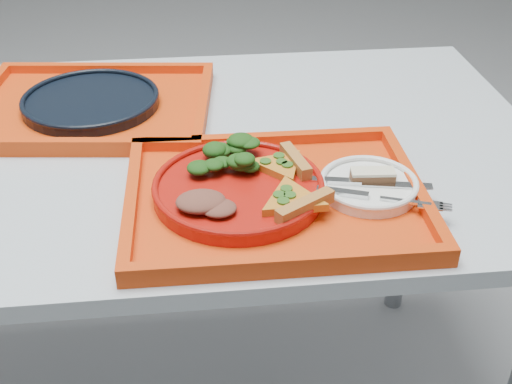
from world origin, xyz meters
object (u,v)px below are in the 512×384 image
tray_main (275,200)px  navy_plate (91,102)px  tray_far (92,109)px  dinner_plate (238,190)px  dessert_bar (373,176)px

tray_main → navy_plate: bearing=132.5°
tray_far → dinner_plate: (0.26, -0.34, 0.02)m
tray_far → dessert_bar: 0.58m
dessert_bar → tray_main: bearing=-173.2°
navy_plate → dessert_bar: 0.58m
tray_main → dinner_plate: (-0.05, 0.01, 0.02)m
tray_far → dessert_bar: bearing=-30.1°
tray_main → tray_far: same height
tray_main → navy_plate: (-0.31, 0.35, 0.01)m
tray_main → navy_plate: navy_plate is taller
tray_far → navy_plate: size_ratio=1.73×
dinner_plate → navy_plate: (-0.26, 0.34, -0.00)m
dinner_plate → dessert_bar: size_ratio=3.79×
dinner_plate → dessert_bar: dessert_bar is taller
tray_main → dessert_bar: bearing=3.2°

